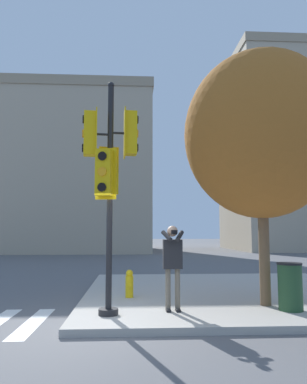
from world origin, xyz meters
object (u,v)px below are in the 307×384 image
object	(u,v)px
fire_hydrant	(129,284)
trash_bin	(290,286)
person_photographer	(173,259)
street_tree	(261,135)
traffic_signal_pole	(109,166)

from	to	relation	value
fire_hydrant	trash_bin	size ratio (longest dim) A/B	0.69
person_photographer	street_tree	size ratio (longest dim) A/B	0.30
traffic_signal_pole	fire_hydrant	bearing A→B (deg)	77.44
traffic_signal_pole	person_photographer	world-z (taller)	traffic_signal_pole
traffic_signal_pole	person_photographer	bearing A→B (deg)	12.66
street_tree	person_photographer	bearing A→B (deg)	-167.97
traffic_signal_pole	trash_bin	distance (m)	4.54
street_tree	trash_bin	size ratio (longest dim) A/B	5.96
traffic_signal_pole	trash_bin	xyz separation A→B (m)	(3.80, 0.19, -2.47)
fire_hydrant	traffic_signal_pole	bearing A→B (deg)	-102.56
person_photographer	fire_hydrant	xyz separation A→B (m)	(-0.91, 1.64, -0.73)
traffic_signal_pole	fire_hydrant	world-z (taller)	traffic_signal_pole
person_photographer	fire_hydrant	world-z (taller)	person_photographer
person_photographer	trash_bin	xyz separation A→B (m)	(2.46, -0.11, -0.57)
traffic_signal_pole	trash_bin	size ratio (longest dim) A/B	4.85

